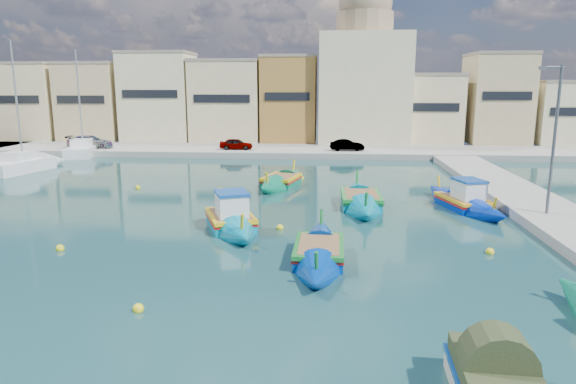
% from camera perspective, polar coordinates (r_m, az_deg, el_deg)
% --- Properties ---
extents(ground, '(160.00, 160.00, 0.00)m').
position_cam_1_polar(ground, '(22.84, -11.33, -6.36)').
color(ground, '#133A3A').
rests_on(ground, ground).
extents(north_quay, '(80.00, 8.00, 0.60)m').
position_cam_1_polar(north_quay, '(53.63, -2.08, 4.59)').
color(north_quay, gray).
rests_on(north_quay, ground).
extents(north_townhouses, '(83.20, 7.87, 10.19)m').
position_cam_1_polar(north_townhouses, '(60.25, 5.12, 9.83)').
color(north_townhouses, beige).
rests_on(north_townhouses, ground).
extents(church_block, '(10.00, 10.00, 19.10)m').
position_cam_1_polar(church_block, '(60.99, 8.38, 12.98)').
color(church_block, beige).
rests_on(church_block, ground).
extents(quay_street_lamp, '(1.18, 0.16, 8.00)m').
position_cam_1_polar(quay_street_lamp, '(29.26, 27.38, 5.21)').
color(quay_street_lamp, '#595B60').
rests_on(quay_street_lamp, ground).
extents(parked_cars, '(30.65, 2.45, 1.32)m').
position_cam_1_polar(parked_cars, '(53.88, -12.01, 5.36)').
color(parked_cars, '#4C1919').
rests_on(parked_cars, north_quay).
extents(luzzu_turquoise_cabin, '(4.08, 8.88, 2.79)m').
position_cam_1_polar(luzzu_turquoise_cabin, '(31.43, 18.93, -1.14)').
color(luzzu_turquoise_cabin, '#0028AB').
rests_on(luzzu_turquoise_cabin, ground).
extents(luzzu_blue_cabin, '(4.86, 8.49, 2.95)m').
position_cam_1_polar(luzzu_blue_cabin, '(25.92, -6.39, -3.18)').
color(luzzu_blue_cabin, '#0083A5').
rests_on(luzzu_blue_cabin, ground).
extents(luzzu_cyan_mid, '(2.35, 9.32, 2.74)m').
position_cam_1_polar(luzzu_cyan_mid, '(30.63, 8.09, -1.02)').
color(luzzu_cyan_mid, '#007FA3').
rests_on(luzzu_cyan_mid, ground).
extents(luzzu_green, '(3.95, 8.28, 2.53)m').
position_cam_1_polar(luzzu_green, '(36.44, -0.74, 1.12)').
color(luzzu_green, '#0A704E').
rests_on(luzzu_green, ground).
extents(luzzu_blue_south, '(2.07, 8.47, 2.44)m').
position_cam_1_polar(luzzu_blue_south, '(21.20, 3.46, -6.85)').
color(luzzu_blue_south, '#00369D').
rests_on(luzzu_blue_south, ground).
extents(yacht_north, '(4.29, 8.80, 11.32)m').
position_cam_1_polar(yacht_north, '(57.67, -21.47, 4.44)').
color(yacht_north, white).
rests_on(yacht_north, ground).
extents(yacht_midnorth, '(4.18, 8.35, 11.37)m').
position_cam_1_polar(yacht_midnorth, '(48.67, -26.23, 2.82)').
color(yacht_midnorth, white).
rests_on(yacht_midnorth, ground).
extents(mooring_buoys, '(20.34, 24.04, 0.36)m').
position_cam_1_polar(mooring_buoys, '(26.85, -5.63, -3.25)').
color(mooring_buoys, yellow).
rests_on(mooring_buoys, ground).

